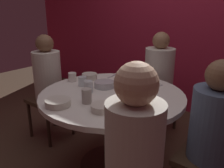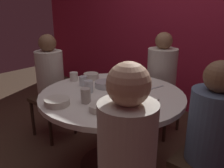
% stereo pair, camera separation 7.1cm
% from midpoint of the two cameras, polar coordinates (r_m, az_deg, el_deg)
% --- Properties ---
extents(ground_plane, '(8.00, 8.00, 0.00)m').
position_cam_midpoint_polar(ground_plane, '(2.36, 0.92, -19.25)').
color(ground_plane, '#4C3828').
extents(back_wall, '(6.00, 0.10, 2.60)m').
position_cam_midpoint_polar(back_wall, '(3.33, 20.29, 14.94)').
color(back_wall, maroon).
rests_on(back_wall, ground).
extents(dining_table, '(1.24, 1.24, 0.74)m').
position_cam_midpoint_polar(dining_table, '(2.06, 1.00, -6.57)').
color(dining_table, silver).
rests_on(dining_table, ground).
extents(seated_diner_left, '(0.40, 0.40, 1.17)m').
position_cam_midpoint_polar(seated_diner_left, '(2.62, -14.15, 1.93)').
color(seated_diner_left, '#3F2D1E').
rests_on(seated_diner_left, ground).
extents(seated_diner_back, '(0.40, 0.40, 1.18)m').
position_cam_midpoint_polar(seated_diner_back, '(2.69, 12.81, 2.61)').
color(seated_diner_back, '#3F2D1E').
rests_on(seated_diner_back, ground).
extents(seated_diner_right, '(0.40, 0.40, 1.14)m').
position_cam_midpoint_polar(seated_diner_right, '(1.65, 24.58, -9.64)').
color(seated_diner_right, '#3F2D1E').
rests_on(seated_diner_right, ground).
extents(seated_diner_front_right, '(0.57, 0.57, 1.22)m').
position_cam_midpoint_polar(seated_diner_front_right, '(1.19, 5.46, -17.27)').
color(seated_diner_front_right, '#3F2D1E').
rests_on(seated_diner_front_right, ground).
extents(candle_holder, '(0.08, 0.08, 0.10)m').
position_cam_midpoint_polar(candle_holder, '(2.05, 5.79, -0.58)').
color(candle_holder, black).
rests_on(candle_holder, dining_table).
extents(wine_glass, '(0.08, 0.08, 0.18)m').
position_cam_midpoint_polar(wine_glass, '(2.38, 6.55, 4.36)').
color(wine_glass, silver).
rests_on(wine_glass, dining_table).
extents(dinner_plate, '(0.25, 0.25, 0.01)m').
position_cam_midpoint_polar(dinner_plate, '(1.90, 8.81, -3.25)').
color(dinner_plate, silver).
rests_on(dinner_plate, dining_table).
extents(cell_phone, '(0.15, 0.15, 0.01)m').
position_cam_midpoint_polar(cell_phone, '(1.63, 9.11, -7.11)').
color(cell_phone, black).
rests_on(cell_phone, dining_table).
extents(bowl_serving_large, '(0.18, 0.18, 0.06)m').
position_cam_midpoint_polar(bowl_serving_large, '(2.12, -0.79, -0.07)').
color(bowl_serving_large, '#B7B7BC').
rests_on(bowl_serving_large, dining_table).
extents(bowl_salad_center, '(0.17, 0.17, 0.05)m').
position_cam_midpoint_polar(bowl_salad_center, '(1.66, -1.53, -5.74)').
color(bowl_salad_center, beige).
rests_on(bowl_salad_center, dining_table).
extents(bowl_small_white, '(0.18, 0.18, 0.06)m').
position_cam_midpoint_polar(bowl_small_white, '(2.22, 5.91, 0.72)').
color(bowl_small_white, '#B2ADA3').
rests_on(bowl_small_white, dining_table).
extents(bowl_sauce_side, '(0.15, 0.15, 0.06)m').
position_cam_midpoint_polar(bowl_sauce_side, '(2.36, -4.29, 1.90)').
color(bowl_sauce_side, beige).
rests_on(bowl_sauce_side, dining_table).
extents(bowl_rice_portion, '(0.19, 0.19, 0.05)m').
position_cam_midpoint_polar(bowl_rice_portion, '(1.78, -12.20, -4.30)').
color(bowl_rice_portion, beige).
rests_on(bowl_rice_portion, dining_table).
extents(cup_near_candle, '(0.07, 0.07, 0.10)m').
position_cam_midpoint_polar(cup_near_candle, '(2.00, -4.74, -0.60)').
color(cup_near_candle, silver).
rests_on(cup_near_candle, dining_table).
extents(cup_by_left_diner, '(0.08, 0.08, 0.09)m').
position_cam_midpoint_polar(cup_by_left_diner, '(2.18, -6.10, 0.77)').
color(cup_by_left_diner, silver).
rests_on(cup_by_left_diner, dining_table).
extents(cup_by_right_diner, '(0.08, 0.08, 0.09)m').
position_cam_midpoint_polar(cup_by_right_diner, '(2.33, -8.46, 1.81)').
color(cup_by_right_diner, silver).
rests_on(cup_by_right_diner, dining_table).
extents(cup_center_front, '(0.08, 0.08, 0.11)m').
position_cam_midpoint_polar(cup_center_front, '(1.78, -5.33, -2.85)').
color(cup_center_front, '#B2ADA3').
rests_on(cup_center_front, dining_table).
extents(fork_near_plate, '(0.06, 0.18, 0.01)m').
position_cam_midpoint_polar(fork_near_plate, '(2.16, 11.81, -0.86)').
color(fork_near_plate, '#B7B7BC').
rests_on(fork_near_plate, dining_table).
extents(knife_near_plate, '(0.03, 0.18, 0.01)m').
position_cam_midpoint_polar(knife_near_plate, '(2.47, 1.40, 1.98)').
color(knife_near_plate, '#B7B7BC').
rests_on(knife_near_plate, dining_table).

